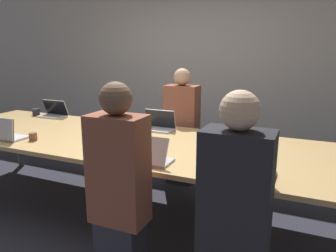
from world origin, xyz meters
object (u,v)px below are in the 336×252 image
person_far_center (182,129)px  laptop_near_midright (148,155)px  stapler (89,134)px  laptop_far_left (54,112)px  laptop_far_center (159,124)px  cup_near_midright (117,155)px  cup_near_right (217,167)px  bottle_near_right (218,151)px  person_near_right (234,217)px  person_near_midright (119,187)px  cup_near_left (33,137)px  cup_far_left (36,112)px  laptop_near_right (251,169)px  laptop_near_left (6,133)px

person_far_center → laptop_near_midright: person_far_center is taller
stapler → laptop_far_left: bearing=120.1°
laptop_far_center → cup_near_midright: 1.03m
cup_near_right → bottle_near_right: 0.17m
person_far_center → stapler: person_far_center is taller
person_near_right → person_near_midright: size_ratio=1.00×
cup_near_left → cup_far_left: cup_far_left is taller
person_far_center → person_near_right: (1.09, -1.92, 0.01)m
laptop_near_right → cup_near_midright: (-1.08, -0.01, -0.04)m
bottle_near_right → cup_far_left: (-2.76, 0.89, -0.07)m
cup_near_midright → laptop_near_left: bearing=177.7°
laptop_far_center → cup_near_left: bearing=-136.7°
cup_near_left → cup_far_left: (-0.91, 0.94, 0.01)m
bottle_near_right → cup_near_midright: 0.82m
cup_near_right → bottle_near_right: bottle_near_right is taller
laptop_near_right → laptop_far_left: size_ratio=0.93×
person_near_right → cup_near_right: 0.53m
laptop_near_left → stapler: 0.80m
bottle_near_right → person_far_center: bearing=122.0°
laptop_near_right → cup_near_right: 0.25m
laptop_near_left → cup_near_left: laptop_near_left is taller
cup_near_right → cup_far_left: 2.98m
laptop_near_left → bottle_near_right: 2.12m
cup_near_right → laptop_near_left: bearing=179.6°
laptop_far_left → bottle_near_right: bearing=-20.5°
cup_near_right → cup_near_midright: cup_near_right is taller
person_far_center → cup_near_left: person_far_center is taller
person_far_center → cup_near_right: person_far_center is taller
person_far_center → laptop_far_left: (-1.67, -0.38, 0.15)m
laptop_near_left → laptop_near_right: 2.39m
laptop_near_left → bottle_near_right: bearing=-176.4°
cup_near_left → laptop_far_left: size_ratio=0.22×
person_far_center → laptop_far_left: bearing=-167.3°
person_near_right → cup_near_midright: size_ratio=18.69×
laptop_far_center → cup_near_left: (-0.95, -0.89, -0.03)m
person_far_center → cup_near_midright: size_ratio=18.45×
laptop_near_midright → laptop_far_center: bearing=-69.0°
laptop_near_left → laptop_near_right: size_ratio=0.96×
laptop_far_center → laptop_far_left: laptop_far_center is taller
laptop_far_center → stapler: 0.77m
cup_near_left → bottle_near_right: 1.85m
person_near_right → laptop_near_left: bearing=-11.4°
laptop_far_center → laptop_near_right: bearing=-40.7°
person_near_right → cup_far_left: 3.39m
person_near_right → laptop_far_left: (-2.75, 1.54, 0.13)m
laptop_near_left → person_near_midright: 1.61m
bottle_near_right → cup_far_left: size_ratio=2.84×
laptop_near_midright → stapler: size_ratio=2.30×
cup_near_midright → cup_far_left: size_ratio=0.81×
cup_near_left → stapler: 0.54m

